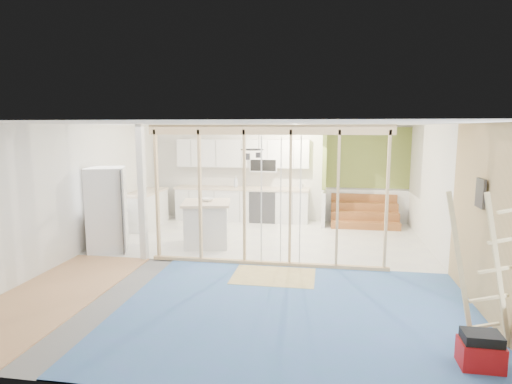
% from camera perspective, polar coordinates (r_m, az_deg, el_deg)
% --- Properties ---
extents(room, '(7.01, 8.01, 2.61)m').
position_cam_1_polar(room, '(7.79, -0.70, -0.55)').
color(room, slate).
rests_on(room, ground).
extents(floor_overlays, '(7.00, 8.00, 0.03)m').
position_cam_1_polar(floor_overlays, '(8.14, -0.10, -9.50)').
color(floor_overlays, silver).
rests_on(floor_overlays, room).
extents(stud_frame, '(4.66, 0.14, 2.60)m').
position_cam_1_polar(stud_frame, '(7.79, -2.27, 1.50)').
color(stud_frame, tan).
rests_on(stud_frame, room).
extents(base_cabinets, '(4.45, 2.24, 0.93)m').
position_cam_1_polar(base_cabinets, '(11.51, -5.68, -1.83)').
color(base_cabinets, silver).
rests_on(base_cabinets, room).
extents(upper_cabinets, '(3.60, 0.41, 0.85)m').
position_cam_1_polar(upper_cabinets, '(11.61, -1.52, 5.03)').
color(upper_cabinets, silver).
rests_on(upper_cabinets, room).
extents(green_partition, '(2.25, 1.51, 2.60)m').
position_cam_1_polar(green_partition, '(11.36, 12.78, 0.31)').
color(green_partition, olive).
rests_on(green_partition, room).
extents(pot_rack, '(0.52, 0.52, 0.72)m').
position_cam_1_polar(pot_rack, '(9.62, -0.55, 5.36)').
color(pot_rack, black).
rests_on(pot_rack, room).
extents(sheathing_panel, '(0.02, 4.00, 2.60)m').
position_cam_1_polar(sheathing_panel, '(6.09, 29.75, -4.25)').
color(sheathing_panel, tan).
rests_on(sheathing_panel, room).
extents(electrical_panel, '(0.04, 0.30, 0.40)m').
position_cam_1_polar(electrical_panel, '(6.57, 27.76, -0.14)').
color(electrical_panel, '#393A3F').
rests_on(electrical_panel, room).
extents(ceiling_light, '(0.32, 0.32, 0.08)m').
position_cam_1_polar(ceiling_light, '(10.57, 9.75, 8.47)').
color(ceiling_light, '#FFEABF').
rests_on(ceiling_light, room).
extents(fridge, '(0.99, 0.95, 1.74)m').
position_cam_1_polar(fridge, '(9.31, -19.21, -2.22)').
color(fridge, silver).
rests_on(fridge, room).
extents(island, '(1.18, 1.18, 0.97)m').
position_cam_1_polar(island, '(9.25, -6.60, -4.29)').
color(island, silver).
rests_on(island, room).
extents(bowl, '(0.34, 0.34, 0.07)m').
position_cam_1_polar(bowl, '(9.23, -6.49, -1.02)').
color(bowl, white).
rests_on(bowl, island).
extents(soap_bottle_a, '(0.14, 0.14, 0.31)m').
position_cam_1_polar(soap_bottle_a, '(11.65, -2.70, 1.42)').
color(soap_bottle_a, silver).
rests_on(soap_bottle_a, base_cabinets).
extents(soap_bottle_b, '(0.12, 0.12, 0.19)m').
position_cam_1_polar(soap_bottle_b, '(11.46, 6.04, 0.95)').
color(soap_bottle_b, silver).
rests_on(soap_bottle_b, base_cabinets).
extents(toolbox, '(0.43, 0.32, 0.40)m').
position_cam_1_polar(toolbox, '(5.37, 27.77, -18.31)').
color(toolbox, maroon).
rests_on(toolbox, room).
extents(ladder, '(0.98, 0.08, 1.82)m').
position_cam_1_polar(ladder, '(5.57, 28.14, -9.18)').
color(ladder, '#CBB77C').
rests_on(ladder, room).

